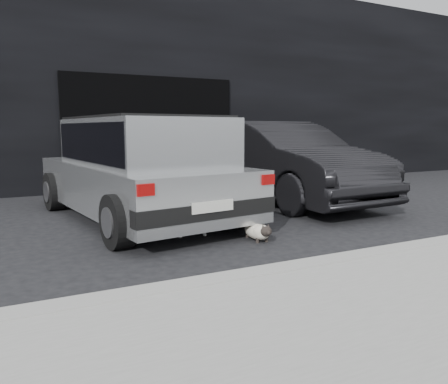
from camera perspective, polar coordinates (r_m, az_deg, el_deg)
name	(u,v)px	position (r m, az deg, el deg)	size (l,w,h in m)	color
ground	(170,226)	(6.41, -7.06, -4.46)	(80.00, 80.00, 0.00)	black
building_facade	(128,88)	(12.34, -12.40, 13.17)	(34.00, 4.00, 5.00)	black
garage_opening	(152,133)	(10.36, -9.41, 7.58)	(4.00, 0.10, 2.60)	black
curb	(348,261)	(4.71, 15.88, -8.67)	(18.00, 0.25, 0.12)	gray
silver_hatchback	(141,164)	(6.85, -10.83, 3.60)	(2.59, 4.53, 1.59)	#A6A9AB
second_car	(280,161)	(8.56, 7.36, 3.98)	(1.64, 4.70, 1.55)	black
cat_siamese	(258,232)	(5.56, 4.51, -5.17)	(0.29, 0.75, 0.26)	beige
cat_white	(194,221)	(5.81, -3.90, -3.86)	(0.82, 0.38, 0.38)	white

